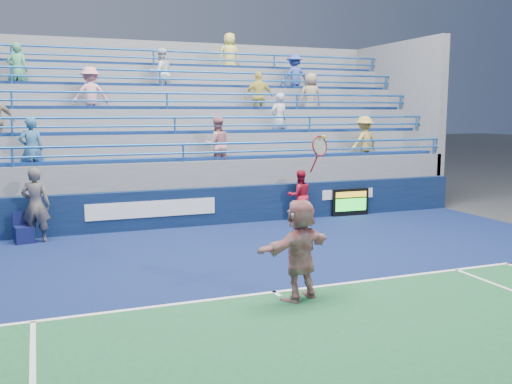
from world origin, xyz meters
name	(u,v)px	position (x,y,z in m)	size (l,w,h in m)	color
ground	(274,293)	(0.00, 0.00, 0.00)	(120.00, 120.00, 0.00)	#333538
sponsor_wall	(186,208)	(0.00, 6.50, 0.55)	(18.00, 0.32, 1.10)	#091835
bleacher_stand	(158,162)	(0.00, 10.27, 1.55)	(18.00, 5.60, 6.13)	slate
serve_speed_board	(350,202)	(5.26, 6.30, 0.44)	(1.26, 0.18, 0.87)	black
judge_chair	(24,233)	(-4.31, 5.93, 0.25)	(0.51, 0.52, 0.78)	#0D1241
tennis_player	(300,249)	(0.27, -0.49, 0.90)	(1.74, 1.10, 2.88)	silver
line_judge	(36,205)	(-4.00, 5.91, 0.95)	(0.70, 0.46, 1.91)	#151839
ball_girl	(300,196)	(3.40, 6.10, 0.77)	(0.75, 0.58, 1.54)	#AB1328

